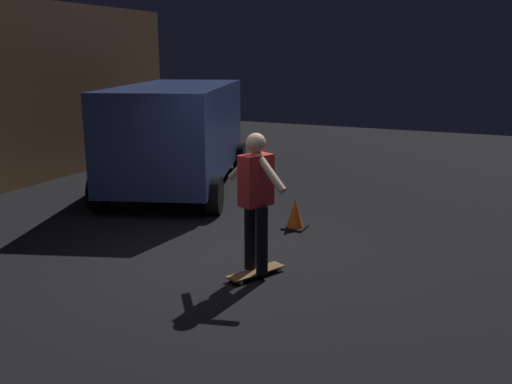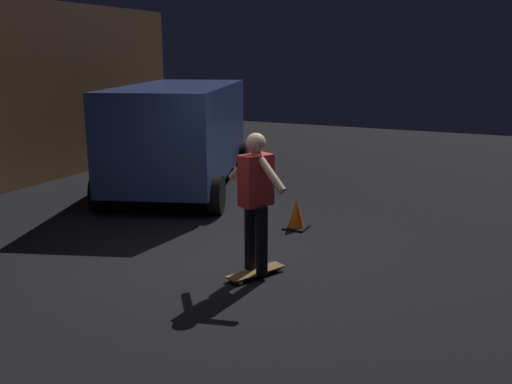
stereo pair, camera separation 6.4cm
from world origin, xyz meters
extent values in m
plane|color=black|center=(0.00, 0.00, 0.00)|extent=(28.00, 28.00, 0.00)
cube|color=navy|center=(3.32, 2.68, 1.18)|extent=(4.97, 3.34, 1.70)
cube|color=black|center=(5.47, 3.45, 1.53)|extent=(0.65, 1.67, 0.64)
cylinder|color=black|center=(4.63, 4.20, 0.33)|extent=(0.70, 0.43, 0.66)
cylinder|color=black|center=(5.30, 2.34, 0.33)|extent=(0.70, 0.43, 0.66)
cylinder|color=black|center=(1.34, 3.02, 0.33)|extent=(0.70, 0.43, 0.66)
cylinder|color=black|center=(2.01, 1.16, 0.33)|extent=(0.70, 0.43, 0.66)
cube|color=olive|center=(-0.12, -0.59, 0.06)|extent=(0.79, 0.51, 0.02)
sphere|color=silver|center=(0.19, -0.64, 0.03)|extent=(0.05, 0.05, 0.05)
sphere|color=silver|center=(0.12, -0.79, 0.03)|extent=(0.05, 0.05, 0.05)
sphere|color=silver|center=(-0.35, -0.38, 0.03)|extent=(0.05, 0.05, 0.05)
sphere|color=silver|center=(-0.43, -0.54, 0.03)|extent=(0.05, 0.05, 0.05)
cylinder|color=black|center=(-0.07, -0.49, 0.48)|extent=(0.14, 0.14, 0.82)
cylinder|color=black|center=(-0.16, -0.69, 0.48)|extent=(0.14, 0.14, 0.82)
cube|color=red|center=(-0.12, -0.59, 1.19)|extent=(0.44, 0.36, 0.60)
sphere|color=beige|center=(-0.12, -0.59, 1.62)|extent=(0.23, 0.23, 0.23)
cylinder|color=beige|center=(-0.02, -0.39, 1.34)|extent=(0.31, 0.53, 0.46)
cylinder|color=beige|center=(-0.21, -0.79, 1.34)|extent=(0.31, 0.53, 0.46)
cube|color=black|center=(1.84, -0.34, 0.01)|extent=(0.34, 0.34, 0.03)
cone|color=#EA5914|center=(1.84, -0.34, 0.23)|extent=(0.28, 0.28, 0.46)
camera|label=1|loc=(-5.73, -3.19, 2.60)|focal=38.56mm
camera|label=2|loc=(-5.70, -3.25, 2.60)|focal=38.56mm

